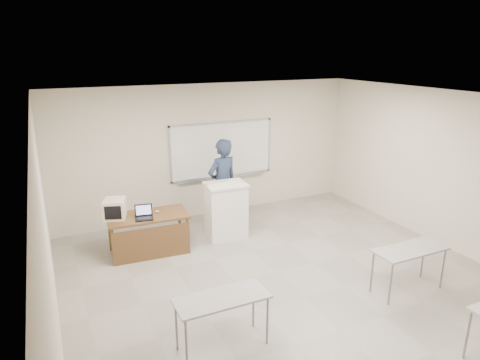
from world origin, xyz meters
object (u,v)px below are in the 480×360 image
mouse (157,212)px  keyboard (217,183)px  whiteboard (222,151)px  laptop (143,215)px  podium (226,210)px  instructor_desk (149,227)px  crt_monitor (115,209)px  presenter (222,184)px

mouse → keyboard: 1.31m
whiteboard → laptop: bearing=-145.8°
laptop → keyboard: 1.60m
keyboard → mouse: bearing=173.8°
podium → laptop: bearing=-171.7°
podium → instructor_desk: bearing=-171.9°
instructor_desk → whiteboard: bearing=38.9°
crt_monitor → mouse: bearing=12.3°
whiteboard → mouse: bearing=-145.3°
crt_monitor → presenter: presenter is taller
laptop → keyboard: (1.55, 0.21, 0.35)m
mouse → presenter: 1.59m
instructor_desk → crt_monitor: bearing=160.4°
crt_monitor → mouse: crt_monitor is taller
podium → laptop: 1.72m
mouse → laptop: bearing=-126.0°
podium → crt_monitor: size_ratio=2.64×
podium → keyboard: bearing=155.7°
presenter → whiteboard: bearing=-127.0°
instructor_desk → podium: (1.60, 0.12, 0.02)m
podium → keyboard: (-0.15, 0.08, 0.58)m
instructor_desk → laptop: laptop is taller
whiteboard → mouse: (-1.90, -1.32, -0.71)m
laptop → presenter: bearing=29.3°
instructor_desk → keyboard: (1.45, 0.20, 0.61)m
podium → crt_monitor: 2.18m
whiteboard → instructor_desk: 2.73m
mouse → presenter: (1.52, 0.42, 0.21)m
podium → mouse: (-1.40, 0.04, 0.19)m
podium → crt_monitor: podium is taller
whiteboard → podium: whiteboard is taller
instructor_desk → podium: bearing=8.0°
laptop → podium: bearing=15.9°
whiteboard → mouse: whiteboard is taller
mouse → instructor_desk: bearing=-117.3°
keyboard → presenter: (0.27, 0.38, -0.18)m
laptop → mouse: bearing=41.7°
mouse → whiteboard: bearing=58.4°
instructor_desk → keyboard: size_ratio=2.96×
crt_monitor → whiteboard: bearing=43.2°
laptop → instructor_desk: bearing=19.0°
instructor_desk → crt_monitor: 0.71m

